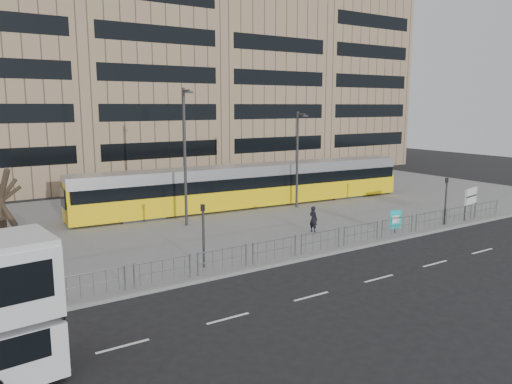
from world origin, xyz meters
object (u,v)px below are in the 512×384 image
traffic_light_west (203,227)px  lamp_post_west (185,152)px  tram (251,186)px  traffic_light_east (446,195)px  lamp_post_east (298,155)px  station_sign (471,198)px  ad_panel (395,220)px  pedestrian (313,219)px

traffic_light_west → lamp_post_west: size_ratio=0.35×
tram → traffic_light_east: bearing=-54.2°
tram → lamp_post_east: size_ratio=3.77×
station_sign → lamp_post_west: 19.59m
station_sign → ad_panel: bearing=167.3°
ad_panel → lamp_post_east: bearing=110.4°
lamp_post_east → traffic_light_west: bearing=-144.5°
station_sign → traffic_light_west: bearing=166.8°
lamp_post_west → station_sign: bearing=-27.1°
lamp_post_west → pedestrian: bearing=-44.8°
traffic_light_west → lamp_post_west: (2.96, 8.18, 2.80)m
station_sign → lamp_post_east: (-7.57, 9.59, 2.50)m
pedestrian → lamp_post_west: (-5.81, 5.77, 3.96)m
tram → traffic_light_east: size_ratio=8.80×
pedestrian → station_sign: bearing=-113.7°
lamp_post_west → lamp_post_east: bearing=4.7°
pedestrian → ad_panel: bearing=-133.9°
lamp_post_east → tram: bearing=138.6°
station_sign → ad_panel: 7.33m
tram → station_sign: tram is taller
traffic_light_west → lamp_post_east: bearing=20.5°
traffic_light_east → lamp_post_west: size_ratio=0.35×
lamp_post_east → pedestrian: bearing=-120.2°
pedestrian → traffic_light_east: 9.14m
pedestrian → lamp_post_east: lamp_post_east is taller
traffic_light_east → lamp_post_east: bearing=119.5°
tram → traffic_light_west: size_ratio=8.80×
pedestrian → lamp_post_east: (3.81, 6.56, 3.17)m
pedestrian → lamp_post_west: 9.09m
traffic_light_west → lamp_post_east: 15.58m
ad_panel → lamp_post_east: (-0.27, 9.43, 3.16)m
station_sign → pedestrian: 11.80m
tram → lamp_post_west: bearing=-151.1°
ad_panel → traffic_light_east: size_ratio=0.46×
tram → ad_panel: (2.97, -11.81, -0.78)m
tram → ad_panel: size_ratio=19.29×
traffic_light_west → traffic_light_east: bearing=-17.3°
pedestrian → traffic_light_west: bearing=96.6°
station_sign → pedestrian: size_ratio=1.32×
traffic_light_east → lamp_post_east: (-4.70, 9.68, 2.01)m
traffic_light_west → traffic_light_east: 17.29m
lamp_post_west → lamp_post_east: lamp_post_west is taller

